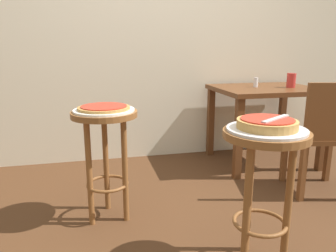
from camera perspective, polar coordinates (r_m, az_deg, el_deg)
ground_plane at (r=1.93m, az=6.93°, el=-20.28°), size 6.00×6.00×0.00m
back_wall at (r=3.23m, az=-3.07°, el=21.20°), size 6.00×0.10×3.00m
stool_foreground at (r=1.61m, az=16.50°, el=-7.02°), size 0.40×0.40×0.70m
serving_plate_foreground at (r=1.56m, az=16.96°, el=-0.60°), size 0.37×0.37×0.01m
pizza_foreground at (r=1.55m, az=17.03°, el=0.42°), size 0.28×0.28×0.05m
stool_middle at (r=2.03m, az=-10.95°, el=-2.41°), size 0.40×0.40×0.70m
serving_plate_middle at (r=1.99m, az=-11.19°, el=2.75°), size 0.37×0.37×0.01m
pizza_middle at (r=1.98m, az=-11.21°, el=3.21°), size 0.31×0.31×0.02m
dining_table at (r=3.13m, az=16.67°, el=4.44°), size 0.90×0.74×0.72m
cup_near_edge at (r=3.16m, az=20.86°, el=7.52°), size 0.08×0.08×0.13m
condiment_shaker at (r=3.09m, az=15.18°, el=7.44°), size 0.04×0.04×0.09m
wooden_chair at (r=2.60m, az=25.78°, el=-1.28°), size 0.48×0.48×0.85m
pizza_server_knife at (r=1.54m, az=18.43°, el=1.27°), size 0.20×0.14×0.01m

